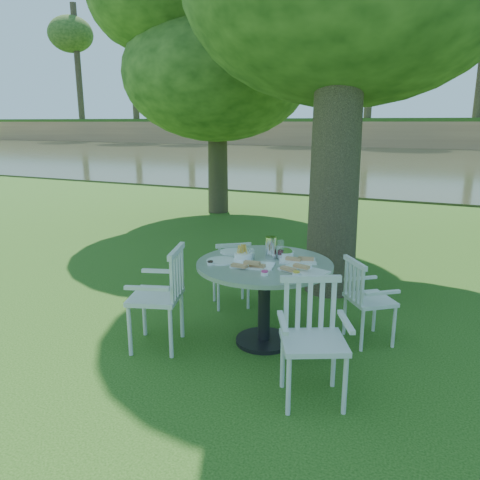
# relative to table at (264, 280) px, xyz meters

# --- Properties ---
(ground) EXTENTS (140.00, 140.00, 0.00)m
(ground) POSITION_rel_table_xyz_m (-0.57, 0.49, -0.67)
(ground) COLOR #183E0D
(ground) RESTS_ON ground
(table) EXTENTS (1.32, 1.32, 0.84)m
(table) POSITION_rel_table_xyz_m (0.00, 0.00, 0.00)
(table) COLOR black
(table) RESTS_ON ground
(chair_ne) EXTENTS (0.59, 0.59, 0.86)m
(chair_ne) POSITION_rel_table_xyz_m (0.88, 0.42, -0.16)
(chair_ne) COLOR silver
(chair_ne) RESTS_ON ground
(chair_nw) EXTENTS (0.56, 0.55, 0.81)m
(chair_nw) POSITION_rel_table_xyz_m (-0.68, 0.70, -0.19)
(chair_nw) COLOR silver
(chair_nw) RESTS_ON ground
(chair_sw) EXTENTS (0.61, 0.63, 1.00)m
(chair_sw) POSITION_rel_table_xyz_m (-0.84, -0.47, -0.08)
(chair_sw) COLOR silver
(chair_sw) RESTS_ON ground
(chair_se) EXTENTS (0.64, 0.63, 0.97)m
(chair_se) POSITION_rel_table_xyz_m (0.68, -0.69, -0.10)
(chair_se) COLOR silver
(chair_se) RESTS_ON ground
(tableware) EXTENTS (1.24, 0.74, 0.22)m
(tableware) POSITION_rel_table_xyz_m (-0.01, 0.05, 0.21)
(tableware) COLOR white
(tableware) RESTS_ON table
(river) EXTENTS (100.00, 28.00, 0.12)m
(river) POSITION_rel_table_xyz_m (-0.57, 23.49, -0.67)
(river) COLOR #2F341E
(river) RESTS_ON ground
(far_bank) EXTENTS (100.00, 18.00, 15.20)m
(far_bank) POSITION_rel_table_xyz_m (-0.30, 41.60, 6.58)
(far_bank) COLOR #AA794F
(far_bank) RESTS_ON ground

